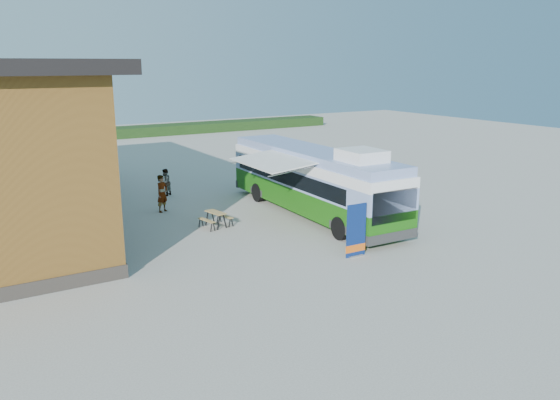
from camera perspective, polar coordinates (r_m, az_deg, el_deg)
ground at (r=22.61m, az=0.38°, el=-4.91°), size 100.00×100.00×0.00m
hedge at (r=59.81m, az=-12.25°, el=7.17°), size 40.00×3.00×1.00m
bus at (r=27.03m, az=3.44°, el=2.21°), size 2.94×12.40×3.79m
awning at (r=25.72m, az=-0.12°, el=3.76°), size 2.97×4.68×0.54m
banner at (r=21.44m, az=7.94°, el=-3.67°), size 0.93×0.20×2.13m
picnic_table at (r=25.33m, az=-6.74°, el=-1.64°), size 1.45×1.34×0.72m
person_a at (r=28.27m, az=-12.21°, el=0.67°), size 0.83×0.74×1.91m
person_b at (r=31.77m, az=-11.91°, el=1.82°), size 0.96×0.92×1.56m
slurry_tanker at (r=39.73m, az=-22.05°, el=4.22°), size 3.32×5.55×2.20m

